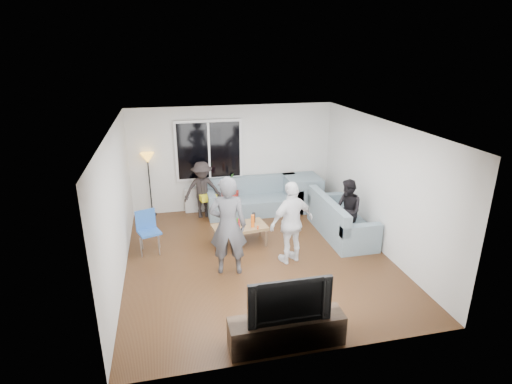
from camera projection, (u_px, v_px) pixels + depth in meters
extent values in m
cube|color=#56351C|center=(258.00, 258.00, 7.98)|extent=(5.00, 5.50, 0.04)
cube|color=white|center=(258.00, 125.00, 7.09)|extent=(5.00, 5.50, 0.04)
cube|color=silver|center=(233.00, 158.00, 10.08)|extent=(5.00, 0.04, 2.60)
cube|color=silver|center=(308.00, 271.00, 4.99)|extent=(5.00, 0.04, 2.60)
cube|color=silver|center=(116.00, 206.00, 7.01)|extent=(0.04, 5.50, 2.60)
cube|color=silver|center=(381.00, 186.00, 8.05)|extent=(0.04, 5.50, 2.60)
cube|color=white|center=(209.00, 150.00, 9.80)|extent=(1.62, 0.06, 1.47)
cube|color=black|center=(209.00, 151.00, 9.76)|extent=(1.50, 0.02, 1.35)
cube|color=white|center=(209.00, 151.00, 9.75)|extent=(0.05, 0.03, 1.35)
cube|color=silver|center=(211.00, 199.00, 10.18)|extent=(1.30, 0.12, 0.62)
imported|color=#336127|center=(231.00, 180.00, 10.09)|extent=(0.22, 0.20, 0.34)
imported|color=white|center=(208.00, 184.00, 10.01)|extent=(0.20, 0.20, 0.18)
cube|color=slate|center=(302.00, 193.00, 10.26)|extent=(0.85, 0.85, 0.85)
cube|color=yellow|center=(208.00, 197.00, 9.72)|extent=(0.44, 0.39, 0.14)
cube|color=maroon|center=(230.00, 194.00, 9.91)|extent=(0.45, 0.41, 0.13)
cube|color=#8E6645|center=(240.00, 235.00, 8.48)|extent=(1.17, 0.74, 0.40)
cylinder|color=maroon|center=(236.00, 223.00, 8.32)|extent=(0.17, 0.17, 0.17)
imported|color=#46464B|center=(228.00, 226.00, 7.17)|extent=(0.74, 0.55, 1.83)
imported|color=silver|center=(292.00, 223.00, 7.58)|extent=(1.02, 0.67, 1.61)
imported|color=black|center=(347.00, 210.00, 8.51)|extent=(0.54, 0.67, 1.33)
imported|color=black|center=(202.00, 190.00, 9.68)|extent=(0.93, 0.59, 1.38)
cube|color=#36281B|center=(287.00, 331.00, 5.57)|extent=(1.60, 0.40, 0.44)
imported|color=black|center=(288.00, 297.00, 5.38)|extent=(1.14, 0.15, 0.65)
cylinder|color=black|center=(254.00, 218.00, 8.55)|extent=(0.07, 0.07, 0.22)
cylinder|color=#2A7916|center=(236.00, 224.00, 8.23)|extent=(0.08, 0.08, 0.23)
cylinder|color=orange|center=(253.00, 221.00, 8.33)|extent=(0.07, 0.07, 0.26)
cylinder|color=#C25C0B|center=(224.00, 221.00, 8.39)|extent=(0.07, 0.07, 0.21)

